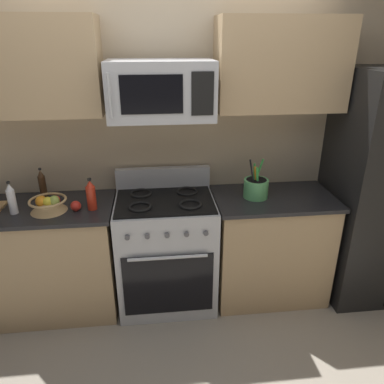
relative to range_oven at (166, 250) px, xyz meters
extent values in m
plane|color=gray|center=(0.00, -0.67, -0.47)|extent=(16.00, 16.00, 0.00)
cube|color=tan|center=(0.00, 0.36, 0.83)|extent=(8.00, 0.10, 2.60)
cube|color=tan|center=(-0.92, 0.00, -0.03)|extent=(1.01, 0.55, 0.88)
cube|color=black|center=(-0.92, 0.00, 0.42)|extent=(1.05, 0.59, 0.03)
cube|color=#B2B5BA|center=(0.00, 0.00, -0.02)|extent=(0.76, 0.59, 0.91)
cube|color=black|center=(0.00, -0.30, -0.11)|extent=(0.67, 0.01, 0.51)
cylinder|color=#B2B5BA|center=(0.00, -0.33, 0.14)|extent=(0.57, 0.02, 0.02)
cube|color=black|center=(0.00, 0.00, 0.44)|extent=(0.73, 0.53, 0.02)
cube|color=#B2B5BA|center=(0.00, 0.26, 0.53)|extent=(0.76, 0.06, 0.18)
torus|color=black|center=(-0.18, -0.13, 0.46)|extent=(0.17, 0.17, 0.02)
torus|color=black|center=(0.18, -0.13, 0.46)|extent=(0.17, 0.17, 0.02)
torus|color=black|center=(-0.18, 0.12, 0.46)|extent=(0.17, 0.17, 0.02)
torus|color=black|center=(0.18, 0.12, 0.46)|extent=(0.17, 0.17, 0.02)
cylinder|color=#4C4C51|center=(-0.27, -0.31, 0.32)|extent=(0.04, 0.02, 0.04)
cylinder|color=#4C4C51|center=(-0.14, -0.31, 0.32)|extent=(0.04, 0.02, 0.04)
cylinder|color=#4C4C51|center=(0.00, -0.31, 0.32)|extent=(0.04, 0.02, 0.04)
cylinder|color=#4C4C51|center=(0.14, -0.31, 0.32)|extent=(0.04, 0.02, 0.04)
cylinder|color=#4C4C51|center=(0.27, -0.31, 0.32)|extent=(0.04, 0.02, 0.04)
cube|color=tan|center=(0.86, 0.00, -0.03)|extent=(0.90, 0.55, 0.88)
cube|color=black|center=(0.86, 0.00, 0.42)|extent=(0.94, 0.59, 0.03)
cube|color=black|center=(1.75, -0.02, 0.46)|extent=(0.79, 0.66, 1.87)
cube|color=#B2B5BA|center=(0.00, 0.03, 1.26)|extent=(0.72, 0.40, 0.39)
cube|color=black|center=(-0.06, -0.18, 1.26)|extent=(0.39, 0.01, 0.24)
cube|color=black|center=(0.26, -0.18, 1.26)|extent=(0.14, 0.01, 0.27)
cylinder|color=#B2B5BA|center=(-0.32, -0.20, 1.26)|extent=(0.02, 0.02, 0.27)
cube|color=tan|center=(-0.92, 0.14, 1.40)|extent=(1.04, 0.34, 0.64)
cube|color=tan|center=(0.87, 0.14, 1.40)|extent=(0.93, 0.34, 0.64)
cylinder|color=#59AD66|center=(0.71, 0.01, 0.51)|extent=(0.19, 0.19, 0.15)
cylinder|color=black|center=(0.71, 0.01, 0.52)|extent=(0.16, 0.16, 0.12)
cylinder|color=orange|center=(0.70, 0.00, 0.58)|extent=(0.04, 0.04, 0.22)
cylinder|color=green|center=(0.69, 0.01, 0.59)|extent=(0.02, 0.07, 0.24)
cylinder|color=black|center=(0.67, -0.02, 0.61)|extent=(0.06, 0.07, 0.28)
cylinder|color=green|center=(0.71, -0.02, 0.58)|extent=(0.04, 0.02, 0.23)
cylinder|color=green|center=(0.72, 0.04, 0.60)|extent=(0.08, 0.04, 0.27)
cone|color=tan|center=(-0.83, -0.07, 0.48)|extent=(0.26, 0.26, 0.08)
torus|color=tan|center=(-0.83, -0.07, 0.52)|extent=(0.26, 0.26, 0.02)
sphere|color=red|center=(-0.78, -0.05, 0.51)|extent=(0.07, 0.07, 0.07)
sphere|color=orange|center=(-0.88, -0.06, 0.51)|extent=(0.08, 0.08, 0.08)
sphere|color=yellow|center=(-0.83, -0.07, 0.51)|extent=(0.07, 0.07, 0.07)
sphere|color=#9EB74C|center=(-0.79, -0.06, 0.51)|extent=(0.08, 0.08, 0.08)
sphere|color=red|center=(-0.64, -0.09, 0.47)|extent=(0.07, 0.07, 0.07)
cylinder|color=#382314|center=(-0.92, 0.15, 0.53)|extent=(0.05, 0.05, 0.18)
cone|color=#382314|center=(-0.92, 0.15, 0.65)|extent=(0.05, 0.05, 0.05)
cylinder|color=black|center=(-0.92, 0.15, 0.68)|extent=(0.02, 0.02, 0.01)
cylinder|color=red|center=(-0.53, -0.07, 0.52)|extent=(0.07, 0.07, 0.17)
cone|color=red|center=(-0.53, -0.07, 0.63)|extent=(0.06, 0.06, 0.05)
cylinder|color=black|center=(-0.53, -0.07, 0.67)|extent=(0.03, 0.03, 0.01)
cylinder|color=silver|center=(-1.07, -0.08, 0.52)|extent=(0.06, 0.06, 0.18)
cone|color=silver|center=(-1.07, -0.08, 0.64)|extent=(0.05, 0.05, 0.05)
cylinder|color=black|center=(-1.07, -0.08, 0.67)|extent=(0.02, 0.02, 0.01)
camera|label=1|loc=(-0.07, -2.53, 1.60)|focal=34.15mm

